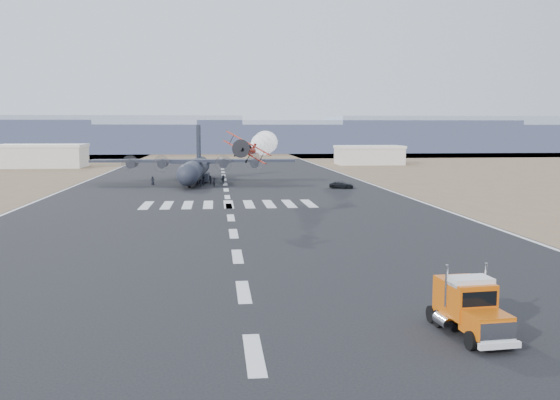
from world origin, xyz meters
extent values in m
plane|color=black|center=(0.00, 0.00, 0.00)|extent=(500.00, 500.00, 0.00)
cube|color=brown|center=(0.00, 230.00, 0.00)|extent=(500.00, 80.00, 0.00)
cube|color=#818BA4|center=(-65.00, 260.00, 8.50)|extent=(150.00, 50.00, 17.00)
cube|color=#818BA4|center=(0.00, 260.00, 6.50)|extent=(150.00, 50.00, 13.00)
cube|color=#818BA4|center=(65.00, 260.00, 7.50)|extent=(150.00, 50.00, 15.00)
cube|color=#818BA4|center=(130.00, 260.00, 8.50)|extent=(150.00, 50.00, 17.00)
cube|color=beige|center=(-52.00, 145.00, 3.00)|extent=(24.00, 14.00, 6.00)
cube|color=silver|center=(-52.00, 145.00, 6.30)|extent=(24.50, 14.50, 0.80)
cube|color=beige|center=(46.00, 150.00, 2.60)|extent=(20.00, 12.00, 5.20)
cube|color=silver|center=(46.00, 150.00, 5.50)|extent=(20.50, 12.50, 0.80)
cube|color=black|center=(11.71, -9.41, 0.49)|extent=(1.51, 6.10, 0.22)
cube|color=orange|center=(11.94, -12.06, 1.20)|extent=(2.22, 2.30, 1.15)
cube|color=silver|center=(12.04, -13.17, 1.11)|extent=(1.96, 0.31, 0.98)
cube|color=white|center=(12.06, -13.35, 0.49)|extent=(2.24, 0.46, 0.31)
cube|color=orange|center=(11.80, -10.47, 1.95)|extent=(2.35, 1.79, 1.95)
cube|color=black|center=(11.87, -11.22, 2.27)|extent=(1.96, 0.28, 0.80)
cube|color=white|center=(11.78, -10.20, 2.98)|extent=(2.34, 1.61, 0.44)
cube|color=orange|center=(11.66, -8.88, 1.69)|extent=(2.37, 1.97, 2.31)
cylinder|color=black|center=(10.96, -12.51, 0.49)|extent=(0.44, 1.00, 0.98)
cylinder|color=black|center=(12.99, -12.33, 0.49)|extent=(0.44, 1.00, 0.98)
cylinder|color=black|center=(10.63, -8.79, 0.49)|extent=(0.44, 1.00, 0.98)
cylinder|color=black|center=(12.66, -8.61, 0.49)|extent=(0.44, 1.00, 0.98)
cylinder|color=black|center=(10.55, -7.91, 0.49)|extent=(0.44, 1.00, 0.98)
cylinder|color=black|center=(12.58, -7.72, 0.49)|extent=(0.44, 1.00, 0.98)
cylinder|color=#B10B10|center=(1.97, 33.42, 8.62)|extent=(1.70, 4.98, 0.88)
sphere|color=black|center=(2.00, 33.61, 8.96)|extent=(0.69, 0.69, 0.69)
cylinder|color=black|center=(1.57, 31.10, 8.62)|extent=(1.07, 0.75, 0.98)
cylinder|color=black|center=(1.51, 30.77, 8.62)|extent=(2.13, 0.40, 2.15)
cube|color=#B10B10|center=(1.90, 33.03, 8.28)|extent=(5.33, 1.86, 2.84)
cube|color=#B10B10|center=(1.85, 32.74, 9.45)|extent=(5.50, 1.88, 2.93)
cube|color=#B10B10|center=(2.35, 35.64, 9.11)|extent=(0.25, 0.89, 0.98)
cube|color=#B10B10|center=(2.35, 35.64, 8.62)|extent=(2.05, 1.01, 0.08)
cylinder|color=black|center=(1.06, 32.78, 7.45)|extent=(0.19, 0.44, 0.43)
cylinder|color=black|center=(2.61, 32.52, 7.45)|extent=(0.19, 0.44, 0.43)
sphere|color=white|center=(2.39, 35.83, 8.62)|extent=(0.69, 0.69, 0.69)
sphere|color=white|center=(2.78, 38.15, 8.65)|extent=(1.00, 1.00, 1.00)
sphere|color=white|center=(3.18, 40.47, 8.68)|extent=(1.31, 1.31, 1.31)
sphere|color=white|center=(3.58, 42.78, 8.71)|extent=(1.63, 1.63, 1.63)
sphere|color=white|center=(3.98, 45.10, 8.74)|extent=(1.94, 1.94, 1.94)
sphere|color=white|center=(4.38, 47.42, 8.77)|extent=(2.25, 2.25, 2.25)
sphere|color=white|center=(4.78, 49.73, 8.80)|extent=(2.57, 2.57, 2.57)
sphere|color=white|center=(5.18, 52.05, 8.83)|extent=(2.88, 2.88, 2.88)
sphere|color=white|center=(5.58, 54.36, 8.86)|extent=(3.19, 3.19, 3.19)
sphere|color=white|center=(5.98, 56.68, 8.89)|extent=(3.51, 3.51, 3.51)
sphere|color=white|center=(6.38, 59.00, 8.91)|extent=(3.82, 3.82, 3.82)
cylinder|color=#1E232E|center=(-6.27, 87.90, 2.69)|extent=(5.61, 29.14, 4.14)
sphere|color=#1E232E|center=(-7.01, 73.43, 2.69)|extent=(4.14, 4.14, 4.14)
cone|color=#1E232E|center=(-5.54, 102.37, 2.69)|extent=(4.45, 6.41, 4.14)
cube|color=#1E232E|center=(-6.33, 86.87, 4.66)|extent=(41.55, 6.45, 0.52)
cylinder|color=#1E232E|center=(-18.75, 86.98, 4.14)|extent=(2.06, 4.02, 1.86)
cylinder|color=#3F3F44|center=(-18.86, 84.92, 4.14)|extent=(3.52, 0.23, 3.52)
cylinder|color=#1E232E|center=(-12.55, 86.67, 4.14)|extent=(2.06, 4.02, 1.86)
cylinder|color=#3F3F44|center=(-12.66, 84.60, 4.14)|extent=(3.52, 0.23, 3.52)
cylinder|color=#1E232E|center=(-0.15, 86.03, 4.14)|extent=(2.06, 4.02, 1.86)
cylinder|color=#3F3F44|center=(-0.26, 83.97, 4.14)|extent=(3.52, 0.23, 3.52)
cylinder|color=#1E232E|center=(6.05, 85.72, 4.14)|extent=(2.06, 4.02, 1.86)
cylinder|color=#3F3F44|center=(5.94, 83.65, 4.14)|extent=(3.52, 0.23, 3.52)
cube|color=#1E232E|center=(-5.64, 100.30, 7.86)|extent=(0.86, 4.68, 8.28)
cube|color=#1E232E|center=(-5.62, 100.82, 3.52)|extent=(14.62, 3.84, 0.36)
cube|color=#1E232E|center=(-8.50, 89.05, 1.14)|extent=(1.56, 6.26, 1.66)
cylinder|color=black|center=(-8.50, 89.05, 0.57)|extent=(0.57, 1.16, 1.14)
cube|color=#1E232E|center=(-3.95, 88.82, 1.14)|extent=(1.56, 6.26, 1.66)
cylinder|color=black|center=(-3.95, 88.82, 0.57)|extent=(0.57, 1.16, 1.14)
cylinder|color=black|center=(-6.85, 76.53, 0.47)|extent=(0.46, 0.95, 0.93)
imported|color=black|center=(21.69, 73.22, 0.64)|extent=(5.02, 3.38, 1.28)
imported|color=black|center=(-2.20, 78.14, 0.91)|extent=(0.68, 0.77, 1.82)
imported|color=black|center=(-3.05, 83.81, 0.90)|extent=(0.56, 0.88, 1.79)
imported|color=black|center=(-4.65, 78.38, 0.79)|extent=(0.82, 1.13, 1.59)
imported|color=black|center=(-6.88, 78.19, 0.84)|extent=(1.04, 0.63, 1.68)
imported|color=black|center=(-14.47, 84.38, 0.84)|extent=(0.82, 0.51, 1.67)
imported|color=black|center=(-0.37, 84.77, 0.91)|extent=(1.18, 1.76, 1.81)
imported|color=black|center=(-5.35, 79.88, 0.82)|extent=(0.61, 0.69, 1.65)
imported|color=black|center=(-4.22, 81.86, 0.87)|extent=(0.60, 0.89, 1.74)
camera|label=1|loc=(-1.76, -41.79, 11.12)|focal=40.00mm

